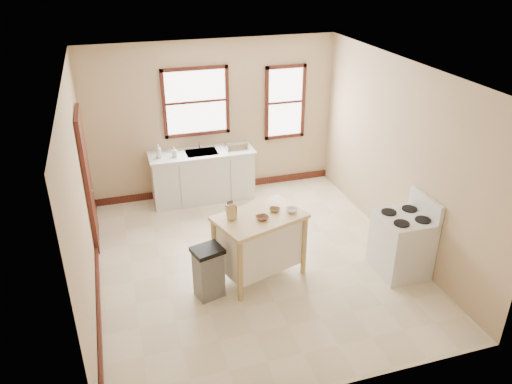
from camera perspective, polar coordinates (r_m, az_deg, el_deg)
floor at (r=7.47m, az=-0.24°, el=-7.85°), size 5.00×5.00×0.00m
ceiling at (r=6.32m, az=-0.29°, el=13.58°), size 5.00×5.00×0.00m
wall_back at (r=9.03m, az=-4.90°, el=8.28°), size 4.50×0.04×2.80m
wall_left at (r=6.55m, az=-19.46°, el=-0.55°), size 0.04×5.00×2.80m
wall_right at (r=7.68m, az=16.07°, el=3.93°), size 0.04×5.00×2.80m
window_main at (r=8.86m, az=-6.88°, el=10.19°), size 1.17×0.06×1.22m
window_side at (r=9.32m, az=3.34°, el=10.19°), size 0.77×0.06×1.37m
door_left at (r=7.88m, az=-18.70°, el=1.35°), size 0.06×0.90×2.10m
baseboard_back at (r=9.51m, az=-4.55°, el=0.54°), size 4.50×0.04×0.12m
baseboard_left at (r=7.23m, az=-17.61°, el=-10.01°), size 0.04×5.00×0.12m
sink_counter at (r=9.05m, az=-6.11°, el=1.86°), size 1.86×0.62×0.92m
faucet at (r=8.99m, az=-6.51°, el=5.62°), size 0.03×0.03×0.22m
soap_bottle_a at (r=8.70m, az=-11.07°, el=4.62°), size 0.10×0.10×0.24m
soap_bottle_b at (r=8.70m, az=-9.32°, el=4.55°), size 0.09×0.10×0.18m
dish_rack at (r=8.95m, az=-2.28°, el=5.25°), size 0.44×0.35×0.10m
kitchen_island at (r=6.92m, az=0.41°, el=-6.18°), size 1.34×1.07×0.95m
knife_block at (r=6.56m, az=-2.87°, el=-2.32°), size 0.12×0.12×0.20m
pepper_grinder at (r=6.64m, az=-2.37°, el=-2.18°), size 0.06×0.06×0.15m
bowl_a at (r=6.58m, az=0.73°, el=-2.98°), size 0.19×0.19×0.04m
bowl_b at (r=6.79m, az=2.15°, el=-2.04°), size 0.20×0.20×0.04m
bowl_c at (r=6.77m, az=4.11°, el=-2.11°), size 0.22×0.22×0.05m
trash_bin at (r=6.63m, az=-5.45°, el=-9.11°), size 0.45×0.41×0.73m
gas_stove at (r=7.25m, az=16.41°, el=-4.82°), size 0.71×0.72×1.15m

